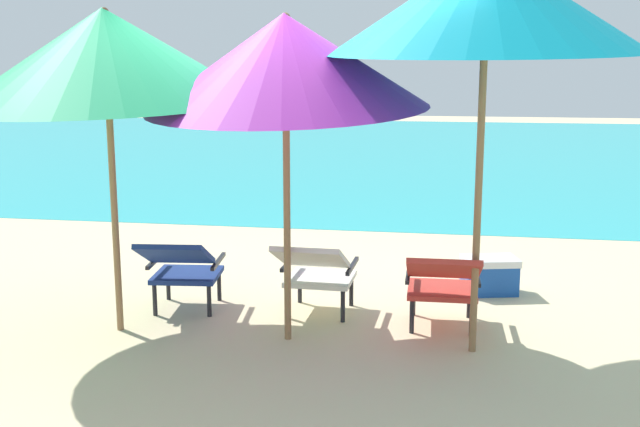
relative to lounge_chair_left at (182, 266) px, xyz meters
name	(u,v)px	position (x,y,z in m)	size (l,w,h in m)	color
ground_plane	(366,217)	(1.02, 4.23, -0.40)	(40.00, 40.00, 0.00)	beige
ocean_band	(404,149)	(1.02, 12.33, -0.40)	(40.00, 18.00, 0.01)	#28B2B7
lounge_chair_left	(182,266)	(0.00, 0.00, 0.00)	(0.63, 0.93, 0.68)	navy
lounge_chair_center	(316,269)	(1.07, 0.08, 0.00)	(0.56, 0.89, 0.68)	silver
lounge_chair_right	(443,281)	(2.06, -0.08, 0.00)	(0.56, 0.89, 0.68)	red
beach_umbrella_left	(106,57)	(-0.35, -0.42, 1.63)	(2.94, 2.96, 2.43)	olive
beach_umbrella_center	(286,62)	(0.95, -0.40, 1.60)	(2.37, 2.40, 2.40)	olive
beach_umbrella_right	(486,2)	(2.28, -0.42, 1.97)	(2.34, 2.36, 2.75)	olive
cooler_box	(489,275)	(2.45, 1.02, -0.24)	(0.53, 0.42, 0.32)	#194CA5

